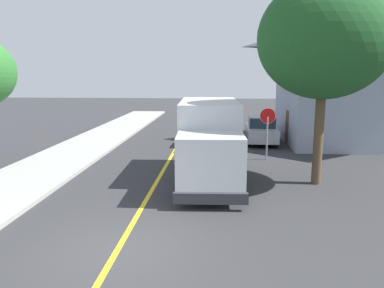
{
  "coord_description": "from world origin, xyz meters",
  "views": [
    {
      "loc": [
        2.46,
        -8.45,
        4.31
      ],
      "look_at": [
        1.37,
        7.15,
        1.4
      ],
      "focal_mm": 35.19,
      "sensor_mm": 36.0,
      "label": 1
    }
  ],
  "objects": [
    {
      "name": "stop_sign",
      "position": [
        4.95,
        10.55,
        1.86
      ],
      "size": [
        0.8,
        0.1,
        2.65
      ],
      "color": "gray",
      "rests_on": "ground"
    },
    {
      "name": "parked_car_furthest",
      "position": [
        1.78,
        31.92,
        0.79
      ],
      "size": [
        1.9,
        4.44,
        1.67
      ],
      "color": "silver",
      "rests_on": "ground"
    },
    {
      "name": "parked_car_mid",
      "position": [
        2.02,
        19.89,
        0.79
      ],
      "size": [
        2.0,
        4.48,
        1.67
      ],
      "color": "#B7B7BC",
      "rests_on": "ground"
    },
    {
      "name": "street_tree_far_side",
      "position": [
        6.4,
        6.38,
        5.6
      ],
      "size": [
        5.02,
        5.02,
        7.87
      ],
      "color": "brown",
      "rests_on": "ground"
    },
    {
      "name": "parked_car_far",
      "position": [
        1.96,
        25.5,
        0.79
      ],
      "size": [
        1.95,
        4.46,
        1.67
      ],
      "color": "#2D4793",
      "rests_on": "ground"
    },
    {
      "name": "house_across_street",
      "position": [
        12.08,
        16.23,
        4.23
      ],
      "size": [
        11.68,
        8.99,
        8.16
      ],
      "color": "#939EB2",
      "rests_on": "ground"
    },
    {
      "name": "centre_line_yellow",
      "position": [
        0.0,
        10.0,
        0.0
      ],
      "size": [
        0.16,
        56.0,
        0.01
      ],
      "primitive_type": "cube",
      "color": "gold",
      "rests_on": "ground"
    },
    {
      "name": "box_truck",
      "position": [
        2.11,
        6.85,
        1.77
      ],
      "size": [
        2.67,
        7.26,
        3.2
      ],
      "color": "silver",
      "rests_on": "ground"
    },
    {
      "name": "parked_car_near",
      "position": [
        1.79,
        13.92,
        0.79
      ],
      "size": [
        1.87,
        4.43,
        1.67
      ],
      "color": "black",
      "rests_on": "ground"
    },
    {
      "name": "ground_plane",
      "position": [
        0.0,
        0.0,
        0.0
      ],
      "size": [
        120.0,
        120.0,
        0.0
      ],
      "primitive_type": "plane",
      "color": "#303033"
    },
    {
      "name": "parked_van_across",
      "position": [
        5.2,
        15.45,
        0.79
      ],
      "size": [
        1.92,
        4.45,
        1.67
      ],
      "color": "#B7B7BC",
      "rests_on": "ground"
    }
  ]
}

